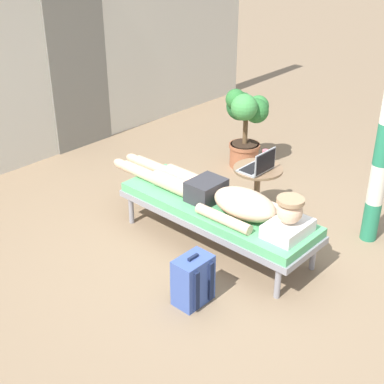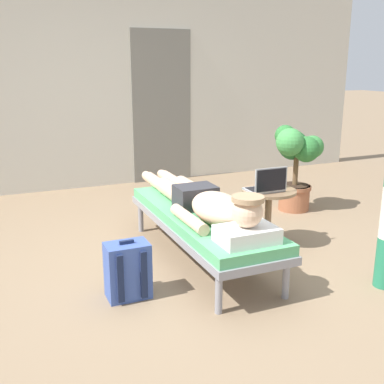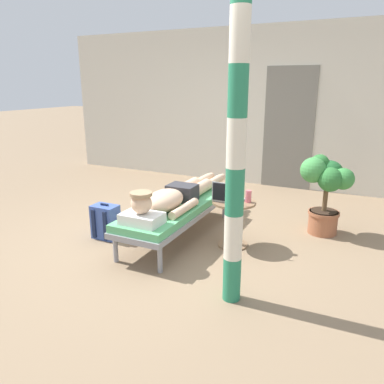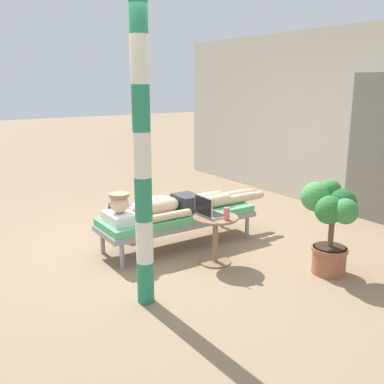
{
  "view_description": "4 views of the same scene",
  "coord_description": "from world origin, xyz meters",
  "px_view_note": "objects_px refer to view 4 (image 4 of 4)",
  "views": [
    {
      "loc": [
        -3.2,
        -2.57,
        2.75
      ],
      "look_at": [
        -0.01,
        0.36,
        0.48
      ],
      "focal_mm": 50.97,
      "sensor_mm": 36.0,
      "label": 1
    },
    {
      "loc": [
        -1.47,
        -3.23,
        1.6
      ],
      "look_at": [
        0.01,
        0.21,
        0.57
      ],
      "focal_mm": 44.06,
      "sensor_mm": 36.0,
      "label": 2
    },
    {
      "loc": [
        2.01,
        -3.53,
        1.76
      ],
      "look_at": [
        0.29,
        0.02,
        0.61
      ],
      "focal_mm": 34.95,
      "sensor_mm": 36.0,
      "label": 3
    },
    {
      "loc": [
        4.34,
        -2.53,
        1.92
      ],
      "look_at": [
        0.2,
        0.23,
        0.68
      ],
      "focal_mm": 41.48,
      "sensor_mm": 36.0,
      "label": 4
    }
  ],
  "objects_px": {
    "drink_glass": "(227,214)",
    "lounge_chair": "(178,218)",
    "person_reclining": "(172,205)",
    "potted_plant": "(331,218)",
    "backpack": "(121,219)",
    "porch_post": "(142,155)",
    "laptop": "(208,211)",
    "side_table": "(215,232)"
  },
  "relations": [
    {
      "from": "backpack",
      "to": "side_table",
      "type": "bearing_deg",
      "value": 17.39
    },
    {
      "from": "lounge_chair",
      "to": "backpack",
      "type": "bearing_deg",
      "value": -152.01
    },
    {
      "from": "person_reclining",
      "to": "porch_post",
      "type": "distance_m",
      "value": 1.6
    },
    {
      "from": "side_table",
      "to": "drink_glass",
      "type": "bearing_deg",
      "value": 11.17
    },
    {
      "from": "laptop",
      "to": "backpack",
      "type": "distance_m",
      "value": 1.47
    },
    {
      "from": "lounge_chair",
      "to": "backpack",
      "type": "relative_size",
      "value": 4.52
    },
    {
      "from": "person_reclining",
      "to": "backpack",
      "type": "relative_size",
      "value": 5.12
    },
    {
      "from": "drink_glass",
      "to": "laptop",
      "type": "bearing_deg",
      "value": -158.94
    },
    {
      "from": "laptop",
      "to": "person_reclining",
      "type": "bearing_deg",
      "value": -173.07
    },
    {
      "from": "person_reclining",
      "to": "porch_post",
      "type": "bearing_deg",
      "value": -41.25
    },
    {
      "from": "lounge_chair",
      "to": "side_table",
      "type": "height_order",
      "value": "side_table"
    },
    {
      "from": "person_reclining",
      "to": "backpack",
      "type": "bearing_deg",
      "value": -156.8
    },
    {
      "from": "laptop",
      "to": "drink_glass",
      "type": "distance_m",
      "value": 0.23
    },
    {
      "from": "side_table",
      "to": "drink_glass",
      "type": "height_order",
      "value": "drink_glass"
    },
    {
      "from": "laptop",
      "to": "backpack",
      "type": "xyz_separation_m",
      "value": [
        -1.36,
        -0.39,
        -0.39
      ]
    },
    {
      "from": "lounge_chair",
      "to": "potted_plant",
      "type": "xyz_separation_m",
      "value": [
        1.53,
        0.86,
        0.25
      ]
    },
    {
      "from": "side_table",
      "to": "laptop",
      "type": "xyz_separation_m",
      "value": [
        -0.06,
        -0.05,
        0.23
      ]
    },
    {
      "from": "lounge_chair",
      "to": "side_table",
      "type": "bearing_deg",
      "value": 4.19
    },
    {
      "from": "porch_post",
      "to": "laptop",
      "type": "bearing_deg",
      "value": 113.12
    },
    {
      "from": "person_reclining",
      "to": "drink_glass",
      "type": "relative_size",
      "value": 16.46
    },
    {
      "from": "backpack",
      "to": "potted_plant",
      "type": "distance_m",
      "value": 2.63
    },
    {
      "from": "potted_plant",
      "to": "porch_post",
      "type": "relative_size",
      "value": 0.36
    },
    {
      "from": "side_table",
      "to": "porch_post",
      "type": "bearing_deg",
      "value": -70.81
    },
    {
      "from": "person_reclining",
      "to": "laptop",
      "type": "height_order",
      "value": "laptop"
    },
    {
      "from": "drink_glass",
      "to": "backpack",
      "type": "bearing_deg",
      "value": -163.18
    },
    {
      "from": "backpack",
      "to": "potted_plant",
      "type": "bearing_deg",
      "value": 28.85
    },
    {
      "from": "laptop",
      "to": "potted_plant",
      "type": "relative_size",
      "value": 0.33
    },
    {
      "from": "drink_glass",
      "to": "potted_plant",
      "type": "bearing_deg",
      "value": 47.97
    },
    {
      "from": "side_table",
      "to": "potted_plant",
      "type": "bearing_deg",
      "value": 43.49
    },
    {
      "from": "drink_glass",
      "to": "backpack",
      "type": "xyz_separation_m",
      "value": [
        -1.57,
        -0.48,
        -0.39
      ]
    },
    {
      "from": "lounge_chair",
      "to": "person_reclining",
      "type": "relative_size",
      "value": 0.88
    },
    {
      "from": "backpack",
      "to": "porch_post",
      "type": "height_order",
      "value": "porch_post"
    },
    {
      "from": "lounge_chair",
      "to": "person_reclining",
      "type": "distance_m",
      "value": 0.19
    },
    {
      "from": "potted_plant",
      "to": "porch_post",
      "type": "distance_m",
      "value": 2.04
    },
    {
      "from": "drink_glass",
      "to": "lounge_chair",
      "type": "bearing_deg",
      "value": -174.53
    },
    {
      "from": "person_reclining",
      "to": "side_table",
      "type": "distance_m",
      "value": 0.71
    },
    {
      "from": "lounge_chair",
      "to": "side_table",
      "type": "relative_size",
      "value": 3.66
    },
    {
      "from": "lounge_chair",
      "to": "potted_plant",
      "type": "bearing_deg",
      "value": 29.27
    },
    {
      "from": "drink_glass",
      "to": "potted_plant",
      "type": "relative_size",
      "value": 0.14
    },
    {
      "from": "porch_post",
      "to": "backpack",
      "type": "bearing_deg",
      "value": 161.65
    },
    {
      "from": "lounge_chair",
      "to": "person_reclining",
      "type": "height_order",
      "value": "person_reclining"
    },
    {
      "from": "laptop",
      "to": "backpack",
      "type": "height_order",
      "value": "laptop"
    }
  ]
}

